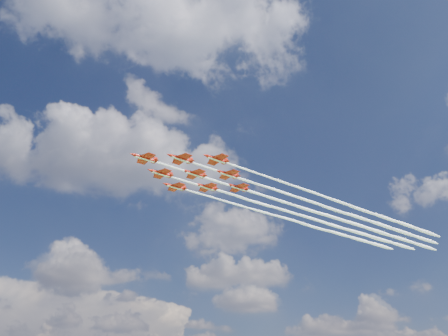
{
  "coord_description": "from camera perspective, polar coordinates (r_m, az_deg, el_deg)",
  "views": [
    {
      "loc": [
        -0.31,
        -141.66,
        14.09
      ],
      "look_at": [
        15.8,
        -4.65,
        85.76
      ],
      "focal_mm": 35.0,
      "sensor_mm": 36.0,
      "label": 1
    }
  ],
  "objects": [
    {
      "name": "jet_row2_port",
      "position": [
        185.73,
        13.29,
        -4.96
      ],
      "size": [
        128.8,
        74.61,
        2.48
      ],
      "rotation": [
        0.0,
        0.0,
        0.51
      ],
      "color": "#B01409"
    },
    {
      "name": "jet_row3_port",
      "position": [
        189.08,
        16.76,
        -4.92
      ],
      "size": [
        128.8,
        74.61,
        2.48
      ],
      "rotation": [
        0.0,
        0.0,
        0.51
      ],
      "color": "#B01409"
    },
    {
      "name": "jet_row3_starb",
      "position": [
        204.85,
        10.94,
        -7.33
      ],
      "size": [
        128.8,
        74.61,
        2.48
      ],
      "rotation": [
        0.0,
        0.0,
        0.51
      ],
      "color": "#B01409"
    },
    {
      "name": "jet_row3_centre",
      "position": [
        196.67,
        13.74,
        -6.19
      ],
      "size": [
        128.8,
        74.61,
        2.48
      ],
      "rotation": [
        0.0,
        0.0,
        0.51
      ],
      "color": "#B01409"
    },
    {
      "name": "jet_lead",
      "position": [
        183.07,
        9.72,
        -4.99
      ],
      "size": [
        128.8,
        74.61,
        2.48
      ],
      "rotation": [
        0.0,
        0.0,
        0.51
      ],
      "color": "#B01409"
    },
    {
      "name": "jet_row4_starb",
      "position": [
        207.7,
        14.14,
        -7.28
      ],
      "size": [
        128.8,
        74.61,
        2.48
      ],
      "rotation": [
        0.0,
        0.0,
        0.51
      ],
      "color": "#B01409"
    },
    {
      "name": "jet_tail",
      "position": [
        211.17,
        17.24,
        -7.2
      ],
      "size": [
        128.8,
        74.61,
        2.48
      ],
      "rotation": [
        0.0,
        0.0,
        0.51
      ],
      "color": "#B01409"
    },
    {
      "name": "jet_row4_port",
      "position": [
        200.09,
        17.01,
        -6.13
      ],
      "size": [
        128.8,
        74.61,
        2.48
      ],
      "rotation": [
        0.0,
        0.0,
        0.51
      ],
      "color": "#B01409"
    },
    {
      "name": "jet_row2_starb",
      "position": [
        193.91,
        10.36,
        -6.23
      ],
      "size": [
        128.8,
        74.61,
        2.48
      ],
      "rotation": [
        0.0,
        0.0,
        0.51
      ],
      "color": "#B01409"
    }
  ]
}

